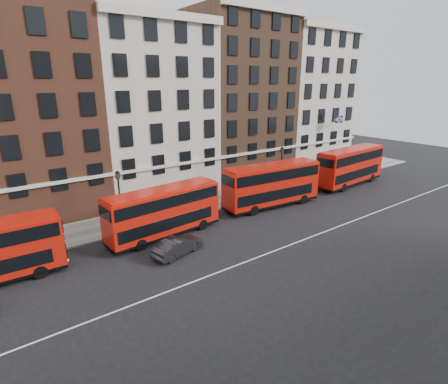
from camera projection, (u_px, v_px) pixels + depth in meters
ground at (251, 244)px, 28.43m from camera, size 120.00×120.00×0.00m
pavement at (185, 207)px, 36.46m from camera, size 80.00×5.00×0.15m
kerb at (198, 214)px, 34.54m from camera, size 80.00×0.30×0.16m
road_centre_line at (268, 253)px, 26.89m from camera, size 70.00×0.12×0.01m
building_terrace at (146, 104)px, 38.86m from camera, size 64.00×11.95×22.00m
bus_b at (163, 211)px, 29.27m from camera, size 10.23×3.28×4.23m
bus_c at (272, 184)px, 36.26m from camera, size 11.03×3.59×4.55m
bus_d at (350, 166)px, 43.90m from camera, size 11.29×3.43×4.68m
car_front at (178, 246)px, 26.58m from camera, size 4.44×2.48×1.38m
lamp_post_left at (120, 197)px, 30.33m from camera, size 0.44×0.44×5.33m
lamp_post_right at (281, 167)px, 41.00m from camera, size 0.44×0.44×5.33m
traffic_light at (336, 162)px, 46.15m from camera, size 0.25×0.45×3.27m
iron_railings at (175, 197)px, 37.98m from camera, size 6.60×0.06×1.00m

